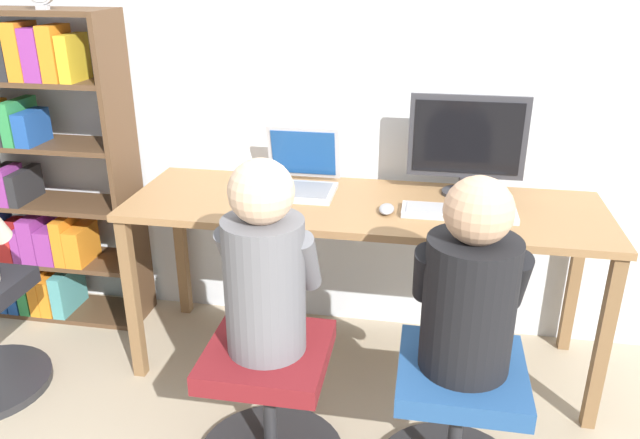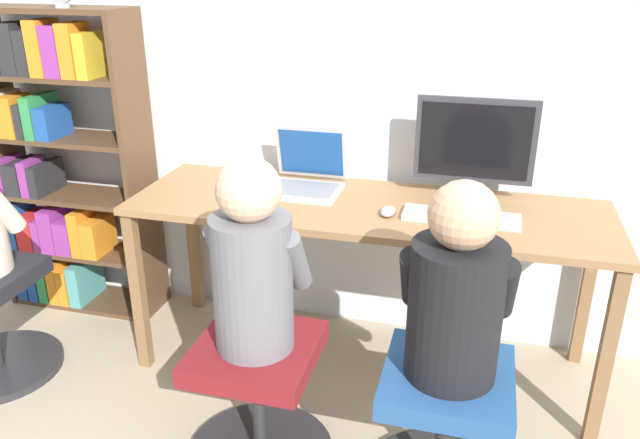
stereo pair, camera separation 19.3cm
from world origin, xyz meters
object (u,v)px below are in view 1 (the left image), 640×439
object	(u,v)px
keyboard	(459,212)
office_chair_left	(456,424)
laptop	(299,178)
bookshelf	(34,175)
person_at_monitor	(471,287)
desktop_monitor	(467,144)
person_at_laptop	(264,266)
office_chair_right	(269,404)

from	to	relation	value
keyboard	office_chair_left	distance (m)	0.81
laptop	bookshelf	world-z (taller)	bookshelf
keyboard	person_at_monitor	world-z (taller)	person_at_monitor
laptop	office_chair_left	distance (m)	1.20
desktop_monitor	person_at_laptop	size ratio (longest dim) A/B	0.73
person_at_monitor	bookshelf	xyz separation A→B (m)	(-2.01, 0.81, -0.03)
office_chair_right	desktop_monitor	bearing A→B (deg)	53.08
bookshelf	desktop_monitor	bearing A→B (deg)	0.96
keyboard	person_at_laptop	world-z (taller)	person_at_laptop
person_at_monitor	person_at_laptop	distance (m)	0.65
keyboard	office_chair_left	size ratio (longest dim) A/B	0.83
keyboard	office_chair_right	world-z (taller)	keyboard
person_at_laptop	office_chair_left	bearing A→B (deg)	0.75
desktop_monitor	office_chair_left	size ratio (longest dim) A/B	0.90
laptop	desktop_monitor	bearing A→B (deg)	5.42
office_chair_left	desktop_monitor	bearing A→B (deg)	89.97
bookshelf	person_at_monitor	bearing A→B (deg)	-22.04
office_chair_left	keyboard	bearing A→B (deg)	91.90
desktop_monitor	person_at_laptop	world-z (taller)	desktop_monitor
office_chair_right	bookshelf	world-z (taller)	bookshelf
bookshelf	person_at_laptop	bearing A→B (deg)	-31.27
office_chair_right	person_at_monitor	world-z (taller)	person_at_monitor
desktop_monitor	keyboard	distance (m)	0.32
desktop_monitor	bookshelf	bearing A→B (deg)	-179.04
desktop_monitor	office_chair_left	distance (m)	1.13
office_chair_right	bookshelf	xyz separation A→B (m)	(-1.36, 0.83, 0.50)
desktop_monitor	person_at_monitor	xyz separation A→B (m)	(-0.00, -0.85, -0.22)
laptop	person_at_laptop	world-z (taller)	person_at_laptop
laptop	office_chair_right	distance (m)	0.98
desktop_monitor	laptop	world-z (taller)	desktop_monitor
keyboard	person_at_laptop	size ratio (longest dim) A/B	0.68
office_chair_left	office_chair_right	distance (m)	0.65
bookshelf	keyboard	bearing A→B (deg)	-6.07
person_at_laptop	bookshelf	bearing A→B (deg)	148.73
office_chair_left	person_at_monitor	xyz separation A→B (m)	(-0.00, 0.00, 0.53)
laptop	person_at_laptop	size ratio (longest dim) A/B	0.49
keyboard	office_chair_right	bearing A→B (deg)	-135.45
person_at_monitor	person_at_laptop	world-z (taller)	person_at_laptop
office_chair_left	person_at_monitor	bearing A→B (deg)	90.00
office_chair_right	person_at_laptop	world-z (taller)	person_at_laptop
person_at_laptop	bookshelf	xyz separation A→B (m)	(-1.36, 0.82, -0.05)
keyboard	office_chair_right	distance (m)	1.03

